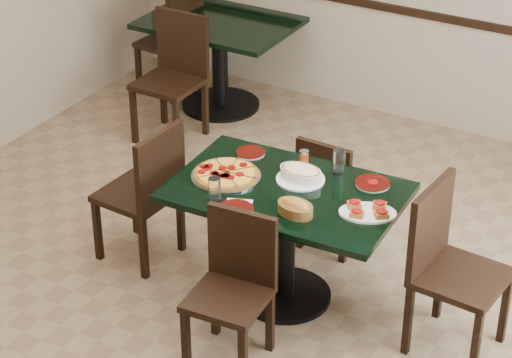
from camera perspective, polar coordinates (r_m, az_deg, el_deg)
The scene contains 21 objects.
floor at distance 6.06m, azimuth -1.40°, elevation -6.53°, with size 5.50×5.50×0.00m, color olive.
room_shell at distance 6.54m, azimuth 14.30°, elevation 7.16°, with size 5.50×5.50×5.50m.
main_table at distance 5.71m, azimuth 1.74°, elevation -2.16°, with size 1.33×0.89×0.75m.
back_table at distance 8.08m, azimuth -2.09°, elevation 7.54°, with size 1.18×0.86×0.75m.
chair_far at distance 6.24m, azimuth 4.22°, elevation -0.57°, with size 0.38×0.38×0.80m.
chair_near at distance 5.35m, azimuth -1.24°, elevation -5.82°, with size 0.43×0.43×0.86m.
chair_right at distance 5.47m, azimuth 10.86°, elevation -4.55°, with size 0.49×0.49×0.98m.
chair_left at distance 6.12m, azimuth -6.22°, elevation -0.49°, with size 0.46×0.46×0.92m.
back_chair_near at distance 7.64m, azimuth -4.66°, elevation 6.27°, with size 0.45×0.45×0.97m.
back_chair_left at distance 8.34m, azimuth -4.59°, elevation 8.11°, with size 0.47×0.47×0.92m.
pepperoni_pizza at distance 5.72m, azimuth -1.73°, elevation 0.28°, with size 0.40×0.40×0.04m.
lasagna_casserole at distance 5.68m, azimuth 2.56°, elevation 0.34°, with size 0.28×0.28×0.09m.
bread_basket at distance 5.37m, azimuth 2.26°, elevation -1.63°, with size 0.24×0.18×0.09m.
bruschetta_platter at distance 5.40m, azimuth 6.41°, elevation -1.79°, with size 0.37×0.33×0.05m.
side_plate_near at distance 5.41m, azimuth -1.20°, elevation -1.75°, with size 0.21×0.21×0.02m.
side_plate_far_r at distance 5.69m, azimuth 6.68°, elevation -0.24°, with size 0.20×0.20×0.03m.
side_plate_far_l at distance 5.97m, azimuth -0.31°, elevation 1.52°, with size 0.17×0.17×0.02m.
napkin_setting at distance 5.45m, azimuth -1.02°, elevation -1.55°, with size 0.19×0.19×0.01m.
water_glass_a at distance 5.74m, azimuth 4.76°, elevation 0.98°, with size 0.07×0.07×0.16m, color silver.
water_glass_b at distance 5.46m, azimuth -2.38°, elevation -0.64°, with size 0.07×0.07×0.15m, color silver.
pepper_shaker at distance 5.83m, azimuth 2.76°, elevation 1.21°, with size 0.06×0.06×0.10m.
Camera 1 is at (2.56, -4.15, 3.60)m, focal length 70.00 mm.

